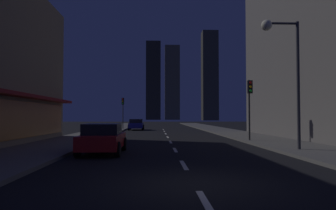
# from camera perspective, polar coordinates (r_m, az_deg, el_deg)

# --- Properties ---
(ground_plane) EXTENTS (78.00, 136.00, 0.10)m
(ground_plane) POSITION_cam_1_polar(r_m,az_deg,el_deg) (40.56, -0.77, -4.68)
(ground_plane) COLOR black
(sidewalk_right) EXTENTS (4.00, 76.00, 0.15)m
(sidewalk_right) POSITION_cam_1_polar(r_m,az_deg,el_deg) (41.33, 9.01, -4.43)
(sidewalk_right) COLOR #605E59
(sidewalk_right) RESTS_ON ground
(sidewalk_left) EXTENTS (4.00, 76.00, 0.15)m
(sidewalk_left) POSITION_cam_1_polar(r_m,az_deg,el_deg) (40.98, -10.63, -4.44)
(sidewalk_left) COLOR #605E59
(sidewalk_left) RESTS_ON ground
(lane_marking_center) EXTENTS (0.16, 38.60, 0.01)m
(lane_marking_center) POSITION_cam_1_polar(r_m,az_deg,el_deg) (24.79, 0.17, -6.22)
(lane_marking_center) COLOR silver
(lane_marking_center) RESTS_ON ground
(skyscraper_distant_tall) EXTENTS (7.69, 5.94, 41.53)m
(skyscraper_distant_tall) POSITION_cam_1_polar(r_m,az_deg,el_deg) (168.09, -2.67, 4.42)
(skyscraper_distant_tall) COLOR #302D24
(skyscraper_distant_tall) RESTS_ON ground
(skyscraper_distant_mid) EXTENTS (7.77, 6.66, 39.53)m
(skyscraper_distant_mid) POSITION_cam_1_polar(r_m,az_deg,el_deg) (169.12, 0.77, 4.04)
(skyscraper_distant_mid) COLOR brown
(skyscraper_distant_mid) RESTS_ON ground
(skyscraper_distant_short) EXTENTS (6.92, 6.21, 39.73)m
(skyscraper_distant_short) POSITION_cam_1_polar(r_m,az_deg,el_deg) (142.37, 7.55, 5.25)
(skyscraper_distant_short) COLOR #454133
(skyscraper_distant_short) RESTS_ON ground
(car_parked_near) EXTENTS (1.98, 4.24, 1.45)m
(car_parked_near) POSITION_cam_1_polar(r_m,az_deg,el_deg) (15.68, -11.69, -5.91)
(car_parked_near) COLOR #B21919
(car_parked_near) RESTS_ON ground
(car_parked_far) EXTENTS (1.98, 4.24, 1.45)m
(car_parked_far) POSITION_cam_1_polar(r_m,az_deg,el_deg) (41.82, -5.76, -3.51)
(car_parked_far) COLOR navy
(car_parked_far) RESTS_ON ground
(fire_hydrant_far_left) EXTENTS (0.42, 0.30, 0.65)m
(fire_hydrant_far_left) POSITION_cam_1_polar(r_m,az_deg,el_deg) (27.08, -12.62, -4.87)
(fire_hydrant_far_left) COLOR gold
(fire_hydrant_far_left) RESTS_ON sidewalk_left
(traffic_light_near_right) EXTENTS (0.32, 0.48, 4.20)m
(traffic_light_near_right) POSITION_cam_1_polar(r_m,az_deg,el_deg) (22.66, 14.55, 1.51)
(traffic_light_near_right) COLOR #2D2D2D
(traffic_light_near_right) RESTS_ON sidewalk_right
(traffic_light_far_left) EXTENTS (0.32, 0.48, 4.20)m
(traffic_light_far_left) POSITION_cam_1_polar(r_m,az_deg,el_deg) (43.30, -8.15, -0.20)
(traffic_light_far_left) COLOR #2D2D2D
(traffic_light_far_left) RESTS_ON sidewalk_left
(street_lamp_right) EXTENTS (1.96, 0.56, 6.58)m
(street_lamp_right) POSITION_cam_1_polar(r_m,az_deg,el_deg) (17.27, 19.89, 8.95)
(street_lamp_right) COLOR #38383D
(street_lamp_right) RESTS_ON sidewalk_right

